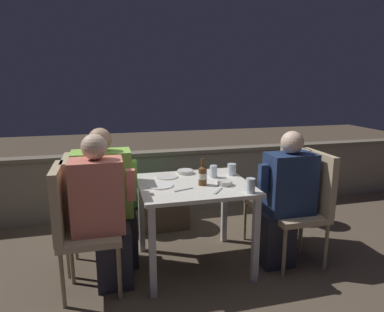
# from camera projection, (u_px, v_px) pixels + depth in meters

# --- Properties ---
(ground_plane) EXTENTS (16.00, 16.00, 0.00)m
(ground_plane) POSITION_uv_depth(u_px,v_px,m) (194.00, 264.00, 3.04)
(ground_plane) COLOR brown
(parapet_wall) EXTENTS (9.00, 0.18, 0.77)m
(parapet_wall) POSITION_uv_depth(u_px,v_px,m) (166.00, 181.00, 4.21)
(parapet_wall) COLOR gray
(parapet_wall) RESTS_ON ground_plane
(dining_table) EXTENTS (0.92, 0.83, 0.75)m
(dining_table) POSITION_uv_depth(u_px,v_px,m) (194.00, 195.00, 2.90)
(dining_table) COLOR silver
(dining_table) RESTS_ON ground_plane
(planter_hedge) EXTENTS (0.76, 0.47, 0.59)m
(planter_hedge) POSITION_uv_depth(u_px,v_px,m) (152.00, 199.00, 3.74)
(planter_hedge) COLOR brown
(planter_hedge) RESTS_ON ground_plane
(chair_left_near) EXTENTS (0.46, 0.46, 1.00)m
(chair_left_near) POSITION_uv_depth(u_px,v_px,m) (74.00, 219.00, 2.55)
(chair_left_near) COLOR tan
(chair_left_near) RESTS_ON ground_plane
(person_coral_top) EXTENTS (0.48, 0.26, 1.22)m
(person_coral_top) POSITION_uv_depth(u_px,v_px,m) (103.00, 213.00, 2.59)
(person_coral_top) COLOR #282833
(person_coral_top) RESTS_ON ground_plane
(chair_left_far) EXTENTS (0.46, 0.46, 1.00)m
(chair_left_far) POSITION_uv_depth(u_px,v_px,m) (81.00, 205.00, 2.84)
(chair_left_far) COLOR tan
(chair_left_far) RESTS_ON ground_plane
(person_green_blouse) EXTENTS (0.52, 0.26, 1.23)m
(person_green_blouse) POSITION_uv_depth(u_px,v_px,m) (108.00, 200.00, 2.88)
(person_green_blouse) COLOR #282833
(person_green_blouse) RESTS_ON ground_plane
(chair_right_near) EXTENTS (0.46, 0.46, 1.00)m
(chair_right_near) POSITION_uv_depth(u_px,v_px,m) (307.00, 198.00, 2.99)
(chair_right_near) COLOR tan
(chair_right_near) RESTS_ON ground_plane
(person_navy_jumper) EXTENTS (0.48, 0.26, 1.19)m
(person_navy_jumper) POSITION_uv_depth(u_px,v_px,m) (285.00, 199.00, 2.94)
(person_navy_jumper) COLOR #282833
(person_navy_jumper) RESTS_ON ground_plane
(chair_right_far) EXTENTS (0.46, 0.46, 1.00)m
(chair_right_far) POSITION_uv_depth(u_px,v_px,m) (284.00, 188.00, 3.28)
(chair_right_far) COLOR tan
(chair_right_far) RESTS_ON ground_plane
(beer_bottle) EXTENTS (0.07, 0.07, 0.23)m
(beer_bottle) POSITION_uv_depth(u_px,v_px,m) (203.00, 175.00, 2.81)
(beer_bottle) COLOR brown
(beer_bottle) RESTS_ON dining_table
(plate_0) EXTENTS (0.20, 0.20, 0.01)m
(plate_0) POSITION_uv_depth(u_px,v_px,m) (167.00, 177.00, 3.05)
(plate_0) COLOR silver
(plate_0) RESTS_ON dining_table
(plate_1) EXTENTS (0.21, 0.21, 0.01)m
(plate_1) POSITION_uv_depth(u_px,v_px,m) (160.00, 185.00, 2.79)
(plate_1) COLOR white
(plate_1) RESTS_ON dining_table
(bowl_0) EXTENTS (0.15, 0.15, 0.04)m
(bowl_0) POSITION_uv_depth(u_px,v_px,m) (186.00, 171.00, 3.16)
(bowl_0) COLOR beige
(bowl_0) RESTS_ON dining_table
(bowl_1) EXTENTS (0.12, 0.12, 0.04)m
(bowl_1) POSITION_uv_depth(u_px,v_px,m) (225.00, 183.00, 2.81)
(bowl_1) COLOR beige
(bowl_1) RESTS_ON dining_table
(glass_cup_0) EXTENTS (0.07, 0.07, 0.12)m
(glass_cup_0) POSITION_uv_depth(u_px,v_px,m) (251.00, 186.00, 2.62)
(glass_cup_0) COLOR silver
(glass_cup_0) RESTS_ON dining_table
(glass_cup_1) EXTENTS (0.07, 0.07, 0.11)m
(glass_cup_1) POSITION_uv_depth(u_px,v_px,m) (213.00, 172.00, 3.03)
(glass_cup_1) COLOR silver
(glass_cup_1) RESTS_ON dining_table
(glass_cup_2) EXTENTS (0.08, 0.08, 0.10)m
(glass_cup_2) POSITION_uv_depth(u_px,v_px,m) (232.00, 169.00, 3.11)
(glass_cup_2) COLOR silver
(glass_cup_2) RESTS_ON dining_table
(fork_0) EXTENTS (0.12, 0.15, 0.01)m
(fork_0) POSITION_uv_depth(u_px,v_px,m) (218.00, 191.00, 2.67)
(fork_0) COLOR silver
(fork_0) RESTS_ON dining_table
(fork_1) EXTENTS (0.17, 0.07, 0.01)m
(fork_1) POSITION_uv_depth(u_px,v_px,m) (183.00, 190.00, 2.69)
(fork_1) COLOR silver
(fork_1) RESTS_ON dining_table
(potted_plant) EXTENTS (0.32, 0.32, 0.64)m
(potted_plant) POSITION_uv_depth(u_px,v_px,m) (298.00, 190.00, 3.85)
(potted_plant) COLOR #B2A899
(potted_plant) RESTS_ON ground_plane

